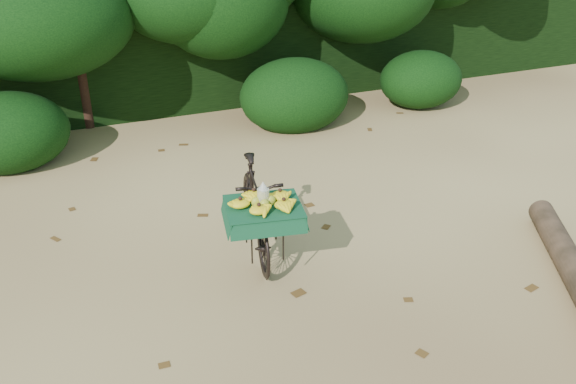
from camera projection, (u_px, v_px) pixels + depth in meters
name	position (u px, v px, depth m)	size (l,w,h in m)	color
ground	(318.00, 277.00, 6.49)	(80.00, 80.00, 0.00)	tan
vendor_bicycle	(255.00, 208.00, 6.72)	(0.93, 1.87, 1.06)	black
hedge_backdrop	(179.00, 53.00, 11.26)	(26.00, 1.80, 1.80)	black
tree_row	(144.00, 1.00, 9.88)	(14.50, 2.00, 4.00)	black
bush_clumps	(238.00, 106.00, 9.99)	(8.80, 1.70, 0.90)	black
leaf_litter	(295.00, 246.00, 7.02)	(7.00, 7.30, 0.01)	#543616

